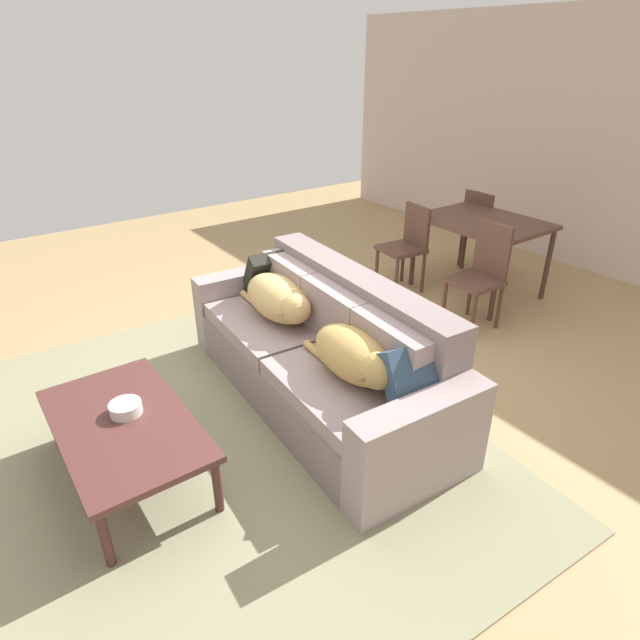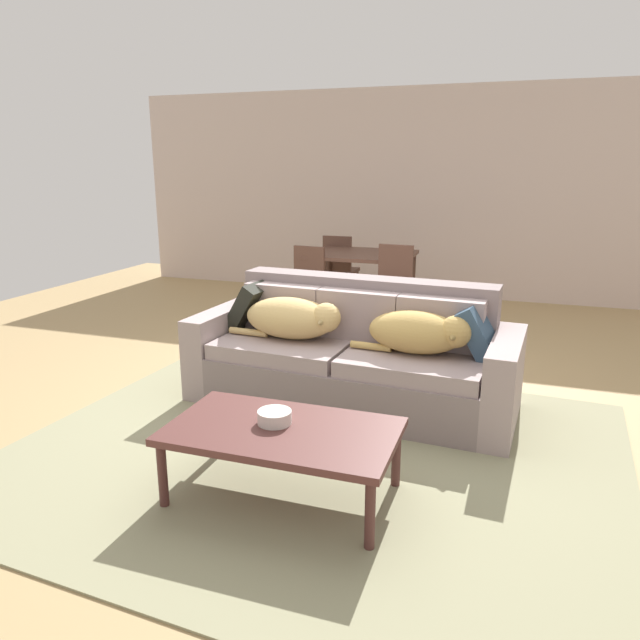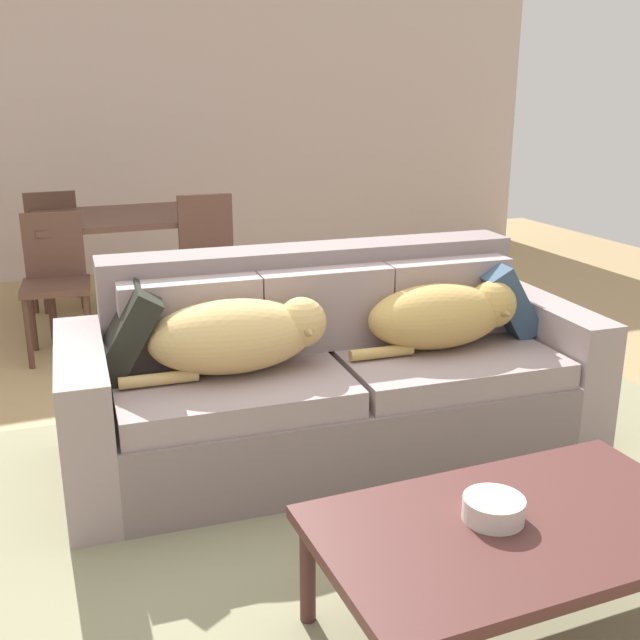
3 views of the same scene
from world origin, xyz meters
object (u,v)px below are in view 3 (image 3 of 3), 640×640
Objects in this scene: dog_on_left_cushion at (239,335)px; throw_pillow_by_left_arm at (126,330)px; throw_pillow_by_right_arm at (500,297)px; dining_table at (121,226)px; bowl_on_coffee_table at (494,509)px; couch at (331,377)px; dining_chair_near_left at (56,277)px; dog_on_right_cushion at (444,315)px; dining_chair_near_right at (211,261)px; coffee_table at (518,534)px; dining_chair_far_left at (53,243)px.

throw_pillow_by_left_arm is at bearing 161.27° from dog_on_left_cushion.
dining_table is at bearing 121.57° from throw_pillow_by_right_arm.
dining_table is at bearing 97.92° from bowl_on_coffee_table.
couch reaches higher than dining_chair_near_left.
dining_table reaches higher than dog_on_right_cushion.
dining_chair_near_right is (-0.60, 1.93, -0.11)m from dog_on_right_cushion.
coffee_table is 3.22m from dining_chair_near_right.
dining_table is (-0.58, 3.79, 0.33)m from coffee_table.
dining_chair_far_left is (0.06, 1.10, -0.00)m from dining_chair_near_left.
dining_chair_far_left is (-0.43, 0.55, -0.20)m from dining_table.
bowl_on_coffee_table is (-0.56, -1.24, -0.18)m from dog_on_right_cushion.
dining_chair_far_left is at bearing 93.34° from dining_chair_near_left.
throw_pillow_by_right_arm is 1.68m from coffee_table.
dog_on_left_cushion is at bearing -177.26° from throw_pillow_by_right_arm.
dining_chair_near_right is (-0.10, 1.81, 0.17)m from couch.
throw_pillow_by_left_arm is at bearing -113.36° from dining_chair_near_right.
throw_pillow_by_left_arm is at bearing 91.54° from dining_chair_far_left.
dog_on_left_cushion is 0.78× the size of dining_table.
bowl_on_coffee_table reaches higher than coffee_table.
couch is 2.73× the size of dog_on_left_cushion.
dog_on_left_cushion is 4.82× the size of bowl_on_coffee_table.
couch is 6.63× the size of throw_pillow_by_right_arm.
couch is 2.76× the size of dining_chair_near_left.
dog_on_right_cushion is 1.41m from throw_pillow_by_left_arm.
bowl_on_coffee_table is 0.21× the size of dining_chair_near_left.
dog_on_left_cushion is 2.01m from dining_chair_near_left.
couch reaches higher than dining_table.
coffee_table is at bearing -86.08° from couch.
bowl_on_coffee_table is at bearing -66.32° from dining_chair_near_left.
couch is at bearing 169.76° from dog_on_right_cushion.
dining_chair_near_left is at bearing 108.25° from coffee_table.
coffee_table is at bearing -122.40° from throw_pillow_by_right_arm.
throw_pillow_by_left_arm is 0.44× the size of dining_chair_far_left.
dining_table is at bearing 54.62° from dining_chair_near_left.
dog_on_left_cushion is at bearing -99.05° from dining_chair_near_right.
throw_pillow_by_right_arm is at bearing 21.01° from dog_on_right_cushion.
dog_on_right_cushion is at bearing -9.65° from throw_pillow_by_left_arm.
dog_on_left_cushion is 1.91m from dining_chair_near_right.
dog_on_left_cushion is 0.47m from throw_pillow_by_left_arm.
dining_chair_near_left is (-1.57, 1.96, -0.13)m from dog_on_right_cushion.
dining_chair_near_right is (-0.99, 1.81, -0.12)m from throw_pillow_by_right_arm.
dog_on_right_cushion is at bearing 0.43° from dog_on_left_cushion.
dining_chair_near_right is at bearing 90.71° from bowl_on_coffee_table.
dog_on_right_cushion is at bearing 115.31° from dining_chair_far_left.
dining_chair_near_right is (0.79, 1.70, -0.13)m from throw_pillow_by_left_arm.
throw_pillow_by_left_arm reaches higher than dog_on_right_cushion.
couch reaches higher than dog_on_left_cushion.
bowl_on_coffee_table is at bearing 101.48° from dining_chair_far_left.
dog_on_right_cushion is at bearing 68.56° from coffee_table.
dining_table is (0.31, 2.28, 0.04)m from throw_pillow_by_left_arm.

